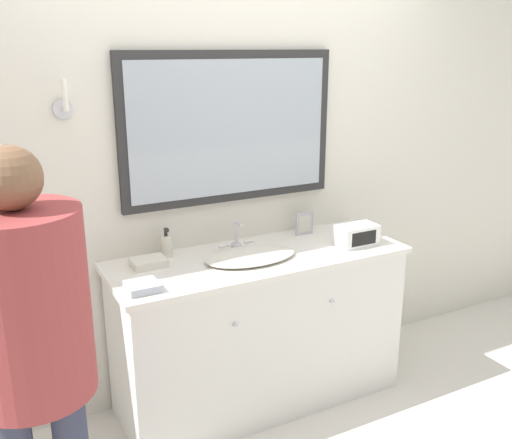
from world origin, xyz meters
The scene contains 10 objects.
ground_plane centered at (0.00, 0.00, 0.00)m, with size 14.00×14.00×0.00m, color silver.
wall_back centered at (0.00, 0.61, 1.28)m, with size 8.00×0.18×2.55m.
vanity_counter centered at (0.00, 0.29, 0.44)m, with size 1.60×0.59×0.87m.
sink_basin centered at (-0.07, 0.27, 0.89)m, with size 0.50×0.35×0.16m.
soap_bottle centered at (-0.44, 0.50, 0.94)m, with size 0.06×0.06×0.16m.
appliance_box centered at (0.55, 0.19, 0.93)m, with size 0.23×0.14×0.11m.
picture_frame centered at (0.40, 0.47, 0.94)m, with size 0.11×0.01×0.13m.
hand_towel_near_sink centered at (-0.68, 0.14, 0.89)m, with size 0.14×0.14×0.04m.
hand_towel_far_corner centered at (-0.57, 0.41, 0.89)m, with size 0.17×0.13×0.04m.
person centered at (-1.21, -0.29, 1.01)m, with size 0.43×0.43×1.64m.
Camera 1 is at (-1.33, -2.21, 1.94)m, focal length 40.00 mm.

